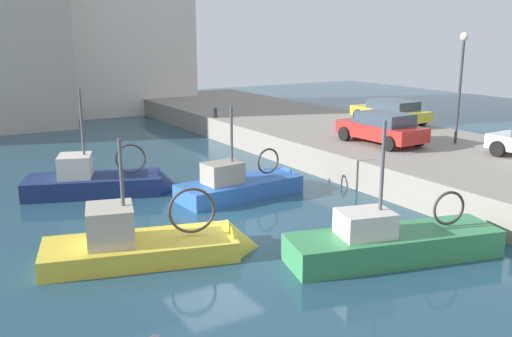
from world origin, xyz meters
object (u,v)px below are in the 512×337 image
(fishing_boat_navy, at_px, (105,190))
(parked_car_red, at_px, (382,128))
(fishing_boat_green, at_px, (402,254))
(fishing_boat_yellow, at_px, (156,253))
(quay_streetlamp, at_px, (461,70))
(fishing_boat_blue, at_px, (248,192))
(parked_car_yellow, at_px, (391,111))
(mooring_bollard_mid, at_px, (215,113))

(fishing_boat_navy, xyz_separation_m, parked_car_red, (11.68, -2.77, 1.81))
(fishing_boat_green, height_order, parked_car_red, fishing_boat_green)
(fishing_boat_yellow, relative_size, quay_streetlamp, 1.29)
(fishing_boat_green, distance_m, fishing_boat_blue, 7.48)
(parked_car_yellow, height_order, mooring_bollard_mid, parked_car_yellow)
(fishing_boat_green, height_order, fishing_boat_yellow, fishing_boat_green)
(fishing_boat_navy, height_order, fishing_boat_yellow, fishing_boat_navy)
(mooring_bollard_mid, bearing_deg, parked_car_red, -75.56)
(fishing_boat_navy, distance_m, parked_car_yellow, 16.29)
(fishing_boat_green, xyz_separation_m, fishing_boat_yellow, (-5.83, 3.52, 0.04))
(parked_car_red, bearing_deg, mooring_bollard_mid, 104.44)
(fishing_boat_green, bearing_deg, fishing_boat_navy, 116.20)
(mooring_bollard_mid, height_order, quay_streetlamp, quay_streetlamp)
(fishing_boat_blue, distance_m, parked_car_red, 7.30)
(fishing_boat_navy, xyz_separation_m, parked_car_yellow, (16.15, 1.22, 1.75))
(fishing_boat_yellow, relative_size, mooring_bollard_mid, 11.34)
(fishing_boat_yellow, bearing_deg, parked_car_yellow, 26.04)
(fishing_boat_yellow, bearing_deg, parked_car_red, 18.90)
(parked_car_red, xyz_separation_m, quay_streetlamp, (2.88, -1.67, 2.53))
(fishing_boat_yellow, xyz_separation_m, mooring_bollard_mid, (9.57, 15.00, 1.33))
(fishing_boat_green, relative_size, parked_car_yellow, 1.57)
(parked_car_yellow, bearing_deg, fishing_boat_navy, -175.68)
(mooring_bollard_mid, bearing_deg, fishing_boat_navy, -138.06)
(parked_car_yellow, height_order, quay_streetlamp, quay_streetlamp)
(fishing_boat_blue, relative_size, fishing_boat_yellow, 0.91)
(parked_car_red, xyz_separation_m, mooring_bollard_mid, (-2.77, 10.77, -0.45))
(fishing_boat_navy, distance_m, parked_car_red, 12.14)
(fishing_boat_green, bearing_deg, mooring_bollard_mid, 78.59)
(fishing_boat_yellow, xyz_separation_m, quay_streetlamp, (15.22, 2.55, 4.31))
(fishing_boat_green, xyz_separation_m, fishing_boat_blue, (-0.56, 7.46, 0.01))
(fishing_boat_yellow, bearing_deg, fishing_boat_navy, 84.60)
(fishing_boat_blue, bearing_deg, mooring_bollard_mid, 68.76)
(fishing_boat_navy, relative_size, mooring_bollard_mid, 11.15)
(parked_car_yellow, bearing_deg, fishing_boat_blue, -159.70)
(fishing_boat_green, distance_m, mooring_bollard_mid, 18.94)
(fishing_boat_green, bearing_deg, fishing_boat_yellow, 148.91)
(quay_streetlamp, bearing_deg, fishing_boat_blue, 172.05)
(fishing_boat_blue, bearing_deg, quay_streetlamp, -7.95)
(parked_car_yellow, bearing_deg, fishing_boat_green, -133.11)
(mooring_bollard_mid, xyz_separation_m, quay_streetlamp, (5.65, -12.44, 2.98))
(fishing_boat_blue, relative_size, parked_car_red, 1.37)
(fishing_boat_green, xyz_separation_m, parked_car_red, (6.51, 7.74, 1.82))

